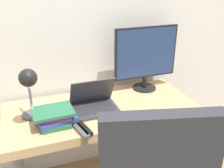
{
  "coord_description": "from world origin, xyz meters",
  "views": [
    {
      "loc": [
        -0.48,
        -1.24,
        1.61
      ],
      "look_at": [
        0.07,
        0.27,
        0.89
      ],
      "focal_mm": 42.0,
      "sensor_mm": 36.0,
      "label": 1
    }
  ],
  "objects_px": {
    "laptop": "(94,103)",
    "desk_lamp": "(29,87)",
    "book_stack": "(55,117)",
    "monitor": "(146,56)"
  },
  "relations": [
    {
      "from": "monitor",
      "to": "desk_lamp",
      "type": "relative_size",
      "value": 1.34
    },
    {
      "from": "desk_lamp",
      "to": "book_stack",
      "type": "height_order",
      "value": "desk_lamp"
    },
    {
      "from": "book_stack",
      "to": "laptop",
      "type": "bearing_deg",
      "value": 20.63
    },
    {
      "from": "laptop",
      "to": "book_stack",
      "type": "height_order",
      "value": "laptop"
    },
    {
      "from": "desk_lamp",
      "to": "book_stack",
      "type": "distance_m",
      "value": 0.24
    },
    {
      "from": "laptop",
      "to": "book_stack",
      "type": "bearing_deg",
      "value": -159.37
    },
    {
      "from": "laptop",
      "to": "monitor",
      "type": "bearing_deg",
      "value": 22.09
    },
    {
      "from": "laptop",
      "to": "desk_lamp",
      "type": "height_order",
      "value": "desk_lamp"
    },
    {
      "from": "laptop",
      "to": "desk_lamp",
      "type": "bearing_deg",
      "value": -171.93
    },
    {
      "from": "laptop",
      "to": "desk_lamp",
      "type": "relative_size",
      "value": 0.8
    }
  ]
}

